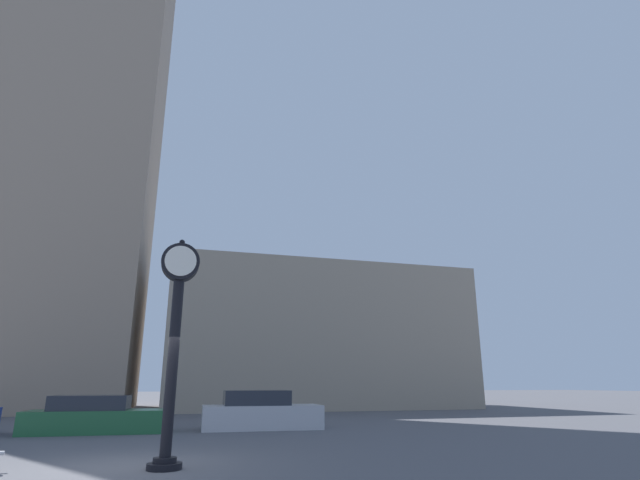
{
  "coord_description": "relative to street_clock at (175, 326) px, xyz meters",
  "views": [
    {
      "loc": [
        0.78,
        -11.28,
        1.59
      ],
      "look_at": [
        7.18,
        10.8,
        8.21
      ],
      "focal_mm": 28.0,
      "sensor_mm": 36.0,
      "label": 1
    }
  ],
  "objects": [
    {
      "name": "building_tall_tower",
      "position": [
        -7.79,
        24.48,
        17.43
      ],
      "size": [
        11.03,
        12.0,
        40.31
      ],
      "color": "gray",
      "rests_on": "ground_plane"
    },
    {
      "name": "car_green",
      "position": [
        -2.35,
        8.23,
        -2.22
      ],
      "size": [
        4.46,
        1.94,
        1.2
      ],
      "rotation": [
        0.0,
        0.0,
        -0.05
      ],
      "color": "#236038",
      "rests_on": "ground_plane"
    },
    {
      "name": "ground_plane",
      "position": [
        -0.8,
        0.48,
        -2.72
      ],
      "size": [
        200.0,
        200.0,
        0.0
      ],
      "primitive_type": "plane",
      "color": "#515156"
    },
    {
      "name": "car_silver",
      "position": [
        3.23,
        8.2,
        -2.15
      ],
      "size": [
        4.33,
        1.99,
        1.35
      ],
      "rotation": [
        0.0,
        0.0,
        -0.05
      ],
      "color": "#BCBCC1",
      "rests_on": "ground_plane"
    },
    {
      "name": "street_clock",
      "position": [
        0.0,
        0.0,
        0.0
      ],
      "size": [
        0.79,
        0.67,
        4.59
      ],
      "color": "black",
      "rests_on": "ground_plane"
    },
    {
      "name": "building_storefront_row",
      "position": [
        9.52,
        24.48,
        1.88
      ],
      "size": [
        19.99,
        12.0,
        9.21
      ],
      "color": "gray",
      "rests_on": "ground_plane"
    }
  ]
}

